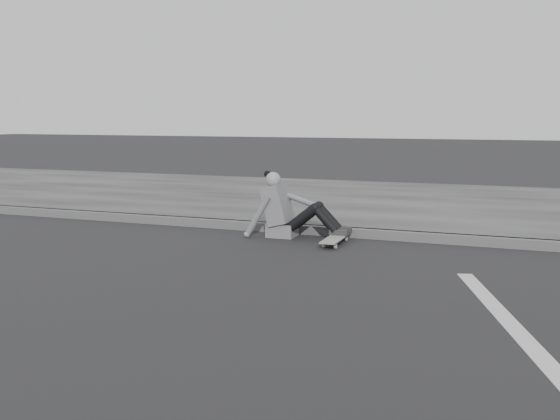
{
  "coord_description": "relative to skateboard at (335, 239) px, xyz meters",
  "views": [
    {
      "loc": [
        2.7,
        -5.4,
        1.59
      ],
      "look_at": [
        0.19,
        1.39,
        0.5
      ],
      "focal_mm": 40.0,
      "sensor_mm": 36.0,
      "label": 1
    }
  ],
  "objects": [
    {
      "name": "curb",
      "position": [
        -0.69,
        0.54,
        -0.01
      ],
      "size": [
        24.0,
        0.16,
        0.12
      ],
      "primitive_type": "cube",
      "color": "#474747",
      "rests_on": "ground"
    },
    {
      "name": "seated_woman",
      "position": [
        -0.73,
        0.25,
        0.29
      ],
      "size": [
        1.38,
        0.46,
        0.88
      ],
      "color": "#59595B",
      "rests_on": "ground"
    },
    {
      "name": "ground",
      "position": [
        -0.69,
        -2.04,
        -0.07
      ],
      "size": [
        80.0,
        80.0,
        0.0
      ],
      "primitive_type": "plane",
      "color": "black",
      "rests_on": "ground"
    },
    {
      "name": "skateboard",
      "position": [
        0.0,
        0.0,
        0.0
      ],
      "size": [
        0.2,
        0.78,
        0.09
      ],
      "color": "#9F9F9A",
      "rests_on": "ground"
    },
    {
      "name": "sidewalk",
      "position": [
        -0.69,
        3.56,
        -0.01
      ],
      "size": [
        24.0,
        6.0,
        0.12
      ],
      "primitive_type": "cube",
      "color": "#343434",
      "rests_on": "ground"
    }
  ]
}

